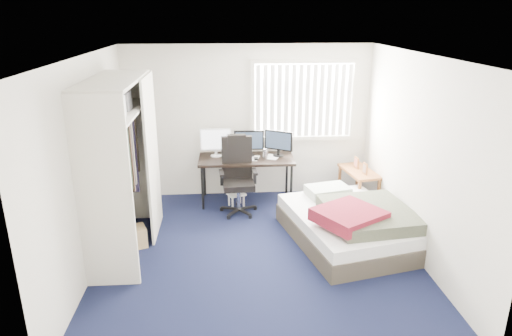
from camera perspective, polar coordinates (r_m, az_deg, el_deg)
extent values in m
plane|color=black|center=(6.02, 0.22, -10.54)|extent=(4.20, 4.20, 0.00)
plane|color=silver|center=(7.54, -1.00, 5.77)|extent=(4.00, 0.00, 4.00)
plane|color=silver|center=(3.59, 2.86, -9.58)|extent=(4.00, 0.00, 4.00)
plane|color=silver|center=(5.73, -20.13, 0.33)|extent=(0.00, 4.20, 4.20)
plane|color=silver|center=(6.01, 19.63, 1.22)|extent=(0.00, 4.20, 4.20)
plane|color=white|center=(5.27, 0.26, 13.88)|extent=(4.20, 4.20, 0.00)
cube|color=white|center=(7.55, 5.91, 8.41)|extent=(1.60, 0.02, 1.20)
cube|color=beige|center=(7.43, 6.11, 13.15)|extent=(1.72, 0.06, 0.06)
cube|color=beige|center=(7.66, 5.79, 3.73)|extent=(1.72, 0.06, 0.06)
cube|color=white|center=(7.49, 5.99, 8.33)|extent=(1.60, 0.04, 1.16)
cube|color=beige|center=(5.16, -18.45, -3.29)|extent=(0.60, 0.04, 2.20)
cube|color=beige|center=(6.82, -14.97, 2.40)|extent=(0.60, 0.04, 2.20)
cube|color=beige|center=(5.73, -17.49, 10.41)|extent=(0.60, 1.80, 0.04)
cube|color=beige|center=(5.79, -17.13, 6.70)|extent=(0.56, 1.74, 0.03)
cylinder|color=silver|center=(5.82, -17.01, 5.55)|extent=(0.03, 1.72, 0.03)
cube|color=#26262B|center=(5.84, -16.80, 1.03)|extent=(0.38, 1.10, 0.90)
cube|color=beige|center=(6.34, -12.84, 1.34)|extent=(0.03, 0.90, 2.20)
cube|color=white|center=(5.34, -18.28, 7.09)|extent=(0.38, 0.30, 0.24)
cube|color=gray|center=(5.82, -17.14, 8.01)|extent=(0.34, 0.28, 0.22)
cube|color=black|center=(7.32, -1.22, 1.13)|extent=(1.53, 0.73, 0.04)
cylinder|color=black|center=(7.18, -6.70, -2.54)|extent=(0.04, 0.04, 0.71)
cylinder|color=black|center=(7.73, -6.47, -0.95)|extent=(0.04, 0.04, 0.71)
cylinder|color=black|center=(7.22, 4.43, -2.32)|extent=(0.04, 0.04, 0.71)
cylinder|color=black|center=(7.77, 3.87, -0.75)|extent=(0.04, 0.04, 0.71)
cube|color=white|center=(7.35, -5.07, 3.57)|extent=(0.50, 0.04, 0.36)
cube|color=white|center=(7.35, -5.07, 3.57)|extent=(0.45, 0.01, 0.31)
cube|color=black|center=(7.36, -0.88, 3.50)|extent=(0.48, 0.04, 0.32)
cube|color=#1E2838|center=(7.36, -0.88, 3.50)|extent=(0.43, 0.01, 0.27)
cube|color=black|center=(7.35, 2.84, 3.47)|extent=(0.48, 0.04, 0.32)
cube|color=#1E2838|center=(7.35, 2.84, 3.47)|extent=(0.43, 0.01, 0.27)
cube|color=white|center=(7.21, -2.40, 1.08)|extent=(0.40, 0.15, 0.02)
cube|color=black|center=(7.22, 0.01, 1.15)|extent=(0.06, 0.10, 0.02)
cylinder|color=silver|center=(7.26, 1.18, 1.80)|extent=(0.08, 0.08, 0.16)
cube|color=white|center=(7.31, -1.22, 1.29)|extent=(0.30, 0.28, 0.00)
cube|color=black|center=(7.13, -2.17, -5.15)|extent=(0.59, 0.59, 0.11)
cylinder|color=silver|center=(7.06, -2.19, -3.69)|extent=(0.06, 0.06, 0.37)
cube|color=black|center=(6.98, -2.21, -2.06)|extent=(0.49, 0.49, 0.09)
cube|color=black|center=(7.06, -2.42, 1.40)|extent=(0.47, 0.12, 0.65)
cube|color=black|center=(6.98, -2.45, 3.60)|extent=(0.29, 0.13, 0.15)
cube|color=black|center=(6.89, -4.32, -0.63)|extent=(0.08, 0.27, 0.04)
cube|color=black|center=(6.93, -0.16, -0.45)|extent=(0.08, 0.27, 0.04)
cube|color=white|center=(7.31, -2.48, -3.28)|extent=(0.33, 0.30, 0.03)
cylinder|color=white|center=(7.25, -2.94, -4.38)|extent=(0.03, 0.03, 0.20)
cylinder|color=white|center=(7.37, -3.40, -3.99)|extent=(0.03, 0.03, 0.20)
cylinder|color=white|center=(7.33, -1.54, -4.11)|extent=(0.03, 0.03, 0.20)
cylinder|color=white|center=(7.45, -2.02, -3.73)|extent=(0.03, 0.03, 0.20)
cube|color=brown|center=(7.49, 12.78, -0.42)|extent=(0.54, 0.88, 0.04)
cube|color=brown|center=(7.21, 12.71, -3.58)|extent=(0.05, 0.05, 0.52)
cube|color=brown|center=(7.83, 10.38, -1.59)|extent=(0.05, 0.05, 0.52)
cube|color=brown|center=(7.36, 15.03, -3.32)|extent=(0.05, 0.05, 0.52)
cube|color=brown|center=(7.96, 12.55, -1.39)|extent=(0.05, 0.05, 0.52)
cube|color=brown|center=(7.30, 13.47, -0.07)|extent=(0.04, 0.14, 0.18)
cube|color=brown|center=(7.56, 12.44, 0.66)|extent=(0.04, 0.14, 0.18)
cube|color=#3E372D|center=(6.40, 11.38, -7.85)|extent=(1.79, 2.14, 0.24)
cube|color=white|center=(6.31, 11.50, -6.26)|extent=(1.75, 2.10, 0.17)
cube|color=#B0B9AB|center=(6.78, 8.96, -2.86)|extent=(0.68, 0.53, 0.14)
cube|color=#373B2C|center=(6.13, 13.94, -5.70)|extent=(1.19, 1.28, 0.18)
cube|color=#5C0F26|center=(5.85, 11.53, -5.91)|extent=(1.00, 0.99, 0.16)
cube|color=tan|center=(6.33, -15.22, -8.36)|extent=(0.43, 0.38, 0.27)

